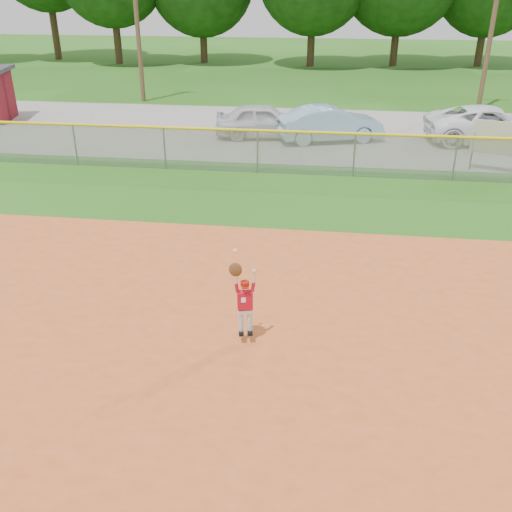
{
  "coord_description": "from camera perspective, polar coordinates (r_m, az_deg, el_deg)",
  "views": [
    {
      "loc": [
        2.54,
        -9.24,
        6.22
      ],
      "look_at": [
        1.14,
        1.11,
        1.1
      ],
      "focal_mm": 40.0,
      "sensor_mm": 36.0,
      "label": 1
    }
  ],
  "objects": [
    {
      "name": "ground",
      "position": [
        11.43,
        -6.49,
        -7.07
      ],
      "size": [
        120.0,
        120.0,
        0.0
      ],
      "primitive_type": "plane",
      "color": "#235814",
      "rests_on": "ground"
    },
    {
      "name": "car_white_a",
      "position": [
        24.86,
        0.83,
        13.37
      ],
      "size": [
        4.33,
        2.19,
        1.41
      ],
      "primitive_type": "imported",
      "rotation": [
        0.0,
        0.0,
        1.7
      ],
      "color": "silver",
      "rests_on": "parking_strip"
    },
    {
      "name": "outfield_fence",
      "position": [
        20.13,
        0.15,
        10.73
      ],
      "size": [
        40.06,
        0.1,
        1.55
      ],
      "color": "gray",
      "rests_on": "ground"
    },
    {
      "name": "car_white_b",
      "position": [
        25.92,
        22.46,
        12.04
      ],
      "size": [
        5.51,
        2.97,
        1.47
      ],
      "primitive_type": "imported",
      "rotation": [
        0.0,
        0.0,
        1.68
      ],
      "color": "white",
      "rests_on": "parking_strip"
    },
    {
      "name": "car_blue",
      "position": [
        24.47,
        7.4,
        12.97
      ],
      "size": [
        4.59,
        2.8,
        1.43
      ],
      "primitive_type": "imported",
      "rotation": [
        0.0,
        0.0,
        1.89
      ],
      "color": "#81AAC0",
      "rests_on": "parking_strip"
    },
    {
      "name": "power_lines",
      "position": [
        31.32,
        5.28,
        23.19
      ],
      "size": [
        19.4,
        0.24,
        9.0
      ],
      "color": "#4C3823",
      "rests_on": "ground"
    },
    {
      "name": "clay_infield",
      "position": [
        9.16,
        -11.08,
        -17.13
      ],
      "size": [
        24.0,
        16.0,
        0.04
      ],
      "primitive_type": "cube",
      "color": "#BD5022",
      "rests_on": "ground"
    },
    {
      "name": "ballplayer",
      "position": [
        10.39,
        -1.24,
        -4.34
      ],
      "size": [
        0.49,
        0.25,
        1.76
      ],
      "color": "silver",
      "rests_on": "ground"
    },
    {
      "name": "parking_strip",
      "position": [
        26.12,
        1.92,
        12.35
      ],
      "size": [
        44.0,
        10.0,
        0.03
      ],
      "primitive_type": "cube",
      "color": "gray",
      "rests_on": "ground"
    },
    {
      "name": "sponsor_sign",
      "position": [
        21.69,
        23.42,
        10.62
      ],
      "size": [
        1.96,
        0.69,
        1.82
      ],
      "color": "gray",
      "rests_on": "ground"
    }
  ]
}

